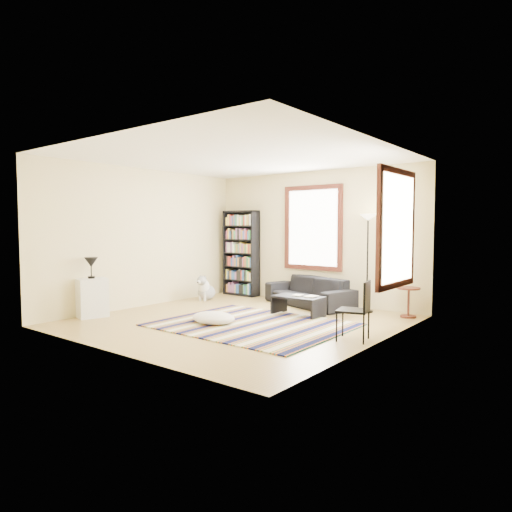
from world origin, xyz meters
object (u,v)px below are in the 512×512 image
Objects in this scene: side_table at (408,302)px; white_cabinet at (92,298)px; floor_lamp at (367,263)px; folding_chair at (353,311)px; sofa at (309,292)px; floor_cushion at (213,318)px; bookshelf at (241,253)px; dog at (207,288)px; coffee_table at (298,306)px.

side_table is 5.69m from white_cabinet.
folding_chair is at bearing -70.62° from floor_lamp.
sofa is 2.50m from floor_cushion.
sofa is at bearing -7.57° from bookshelf.
white_cabinet is at bearing -105.87° from dog.
folding_chair is 1.23× the size of white_cabinet.
floor_cushion is at bearing -133.16° from side_table.
sofa is at bearing 120.59° from folding_chair.
bookshelf reaches higher than folding_chair.
dog is at bearing 174.24° from coffee_table.
coffee_table is at bearing 133.33° from folding_chair.
side_table is at bearing 75.21° from folding_chair.
floor_lamp is 3.58m from dog.
sofa is 1.09× the size of floor_lamp.
sofa is 2.54× the size of floor_cushion.
sofa is at bearing 68.95° from white_cabinet.
bookshelf is at bearing 98.16° from white_cabinet.
folding_chair reaches higher than dog.
floor_cushion is 2.52m from dog.
floor_lamp is (3.26, -0.17, -0.07)m from bookshelf.
sofa is at bearing -177.79° from side_table.
coffee_table is (0.39, -1.00, -0.12)m from sofa.
coffee_table is at bearing -15.64° from dog.
side_table reaches higher than floor_cushion.
white_cabinet reaches higher than side_table.
coffee_table is at bearing -27.78° from bookshelf.
floor_lamp is 3.40× the size of dog.
sofa is 2.25× the size of coffee_table.
sofa is 2.85m from folding_chair.
white_cabinet is (-4.50, -3.48, 0.08)m from side_table.
coffee_table is 1.29× the size of white_cabinet.
coffee_table is 1.67× the size of side_table.
floor_lamp is at bearing 178.47° from side_table.
bookshelf is 4.13m from side_table.
dog is (-1.83, 1.72, 0.17)m from floor_cushion.
bookshelf reaches higher than white_cabinet.
bookshelf reaches higher than floor_cushion.
dog is (-3.41, -0.84, -0.66)m from floor_lamp.
folding_chair is 4.37m from dog.
floor_lamp reaches higher than floor_cushion.
sofa is 2.89× the size of white_cabinet.
folding_chair is at bearing 10.17° from floor_cushion.
coffee_table reaches higher than floor_cushion.
coffee_table is (2.42, -1.27, -0.82)m from bookshelf.
coffee_table is 1.64m from floor_cushion.
folding_chair is at bearing -27.25° from dog.
coffee_table is at bearing 63.10° from floor_cushion.
bookshelf is 2.51× the size of floor_cushion.
folding_chair is at bearing -91.35° from side_table.
bookshelf is 2.22× the size of coffee_table.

